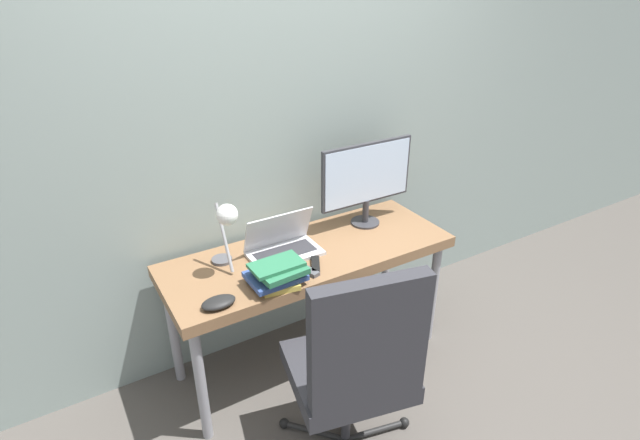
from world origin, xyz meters
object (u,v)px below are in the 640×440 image
Objects in this scene: office_chair at (356,364)px; game_controller at (218,302)px; desk_lamp at (226,223)px; laptop at (283,245)px; monitor at (367,177)px; book_stack at (277,273)px.

game_controller is at bearing 129.95° from office_chair.
office_chair reaches higher than game_controller.
desk_lamp reaches higher than game_controller.
laptop is 0.52m from game_controller.
monitor is 1.54× the size of desk_lamp.
desk_lamp is (-0.86, -0.09, -0.01)m from monitor.
office_chair is (-0.61, -0.80, -0.43)m from monitor.
desk_lamp is 2.43× the size of game_controller.
book_stack is 1.68× the size of game_controller.
office_chair is (0.26, -0.71, -0.41)m from desk_lamp.
book_stack is at bearing -157.20° from monitor.
game_controller is at bearing -162.46° from monitor.
office_chair is at bearing -93.49° from laptop.
monitor reaches higher than book_stack.
game_controller is (-0.30, -0.02, -0.04)m from book_stack.
monitor is 0.54× the size of office_chair.
monitor reaches higher than office_chair.
desk_lamp is 0.37m from game_controller.
office_chair is at bearing -127.16° from monitor.
laptop is 0.61m from monitor.
book_stack is at bearing -122.00° from laptop.
desk_lamp is 1.44× the size of book_stack.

